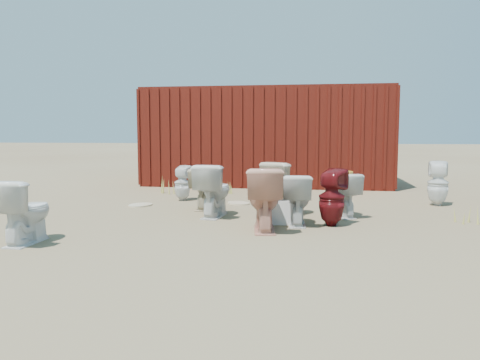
# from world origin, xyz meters

# --- Properties ---
(ground) EXTENTS (100.00, 100.00, 0.00)m
(ground) POSITION_xyz_m (0.00, 0.00, 0.00)
(ground) COLOR brown
(ground) RESTS_ON ground
(shipping_container) EXTENTS (6.00, 2.40, 2.40)m
(shipping_container) POSITION_xyz_m (0.00, 5.20, 1.20)
(shipping_container) COLOR #44100B
(shipping_container) RESTS_ON ground
(toilet_front_a) EXTENTS (0.44, 0.76, 0.77)m
(toilet_front_a) POSITION_xyz_m (-2.20, -1.81, 0.38)
(toilet_front_a) COLOR white
(toilet_front_a) RESTS_ON ground
(toilet_front_pink) EXTENTS (0.59, 0.90, 0.86)m
(toilet_front_pink) POSITION_xyz_m (0.52, -0.64, 0.43)
(toilet_front_pink) COLOR #DD987F
(toilet_front_pink) RESTS_ON ground
(toilet_front_c) EXTENTS (0.54, 0.85, 0.83)m
(toilet_front_c) POSITION_xyz_m (-0.36, 0.28, 0.41)
(toilet_front_c) COLOR silver
(toilet_front_c) RESTS_ON ground
(toilet_front_maroon) EXTENTS (0.49, 0.49, 0.81)m
(toilet_front_maroon) POSITION_xyz_m (1.43, -0.19, 0.40)
(toilet_front_maroon) COLOR #5D1013
(toilet_front_maroon) RESTS_ON ground
(toilet_front_e) EXTENTS (0.45, 0.74, 0.73)m
(toilet_front_e) POSITION_xyz_m (0.94, -0.18, 0.36)
(toilet_front_e) COLOR silver
(toilet_front_e) RESTS_ON ground
(toilet_back_a) EXTENTS (0.35, 0.35, 0.68)m
(toilet_back_a) POSITION_xyz_m (-1.33, 1.89, 0.34)
(toilet_back_a) COLOR white
(toilet_back_a) RESTS_ON ground
(toilet_back_beige_left) EXTENTS (0.46, 0.73, 0.71)m
(toilet_back_beige_left) POSITION_xyz_m (-0.66, 0.96, 0.36)
(toilet_back_beige_left) COLOR #BCAC8A
(toilet_back_beige_left) RESTS_ON ground
(toilet_back_beige_right) EXTENTS (0.86, 0.96, 0.86)m
(toilet_back_beige_right) POSITION_xyz_m (0.77, 0.59, 0.43)
(toilet_back_beige_right) COLOR beige
(toilet_back_beige_right) RESTS_ON ground
(toilet_back_yellowlid) EXTENTS (0.66, 0.78, 0.69)m
(toilet_back_yellowlid) POSITION_xyz_m (1.60, 0.57, 0.34)
(toilet_back_yellowlid) COLOR silver
(toilet_back_yellowlid) RESTS_ON ground
(toilet_back_e) EXTENTS (0.43, 0.43, 0.80)m
(toilet_back_e) POSITION_xyz_m (3.39, 2.00, 0.40)
(toilet_back_e) COLOR white
(toilet_back_e) RESTS_ON ground
(yellow_lid) EXTENTS (0.35, 0.44, 0.02)m
(yellow_lid) POSITION_xyz_m (1.60, 0.57, 0.70)
(yellow_lid) COLOR #C48622
(yellow_lid) RESTS_ON toilet_back_yellowlid
(loose_tank) EXTENTS (0.51, 0.22, 0.35)m
(loose_tank) POSITION_xyz_m (0.70, -0.17, 0.17)
(loose_tank) COLOR white
(loose_tank) RESTS_ON ground
(loose_lid_near) EXTENTS (0.51, 0.58, 0.02)m
(loose_lid_near) POSITION_xyz_m (-1.90, 1.15, 0.01)
(loose_lid_near) COLOR #C7B790
(loose_lid_near) RESTS_ON ground
(loose_lid_far) EXTENTS (0.59, 0.58, 0.02)m
(loose_lid_far) POSITION_xyz_m (-0.19, 1.65, 0.01)
(loose_lid_far) COLOR beige
(loose_lid_far) RESTS_ON ground
(weed_clump_a) EXTENTS (0.36, 0.36, 0.33)m
(weed_clump_a) POSITION_xyz_m (-1.95, 2.87, 0.17)
(weed_clump_a) COLOR #AEA645
(weed_clump_a) RESTS_ON ground
(weed_clump_b) EXTENTS (0.32, 0.32, 0.26)m
(weed_clump_b) POSITION_xyz_m (0.15, 2.33, 0.13)
(weed_clump_b) COLOR #AEA645
(weed_clump_b) RESTS_ON ground
(weed_clump_c) EXTENTS (0.36, 0.36, 0.36)m
(weed_clump_c) POSITION_xyz_m (1.82, 3.11, 0.18)
(weed_clump_c) COLOR #AEA645
(weed_clump_c) RESTS_ON ground
(weed_clump_d) EXTENTS (0.30, 0.30, 0.24)m
(weed_clump_d) POSITION_xyz_m (-0.70, 3.00, 0.12)
(weed_clump_d) COLOR #AEA645
(weed_clump_d) RESTS_ON ground
(weed_clump_e) EXTENTS (0.34, 0.34, 0.28)m
(weed_clump_e) POSITION_xyz_m (1.60, 3.49, 0.14)
(weed_clump_e) COLOR #AEA645
(weed_clump_e) RESTS_ON ground
(weed_clump_f) EXTENTS (0.28, 0.28, 0.23)m
(weed_clump_f) POSITION_xyz_m (3.36, 0.33, 0.11)
(weed_clump_f) COLOR #AEA645
(weed_clump_f) RESTS_ON ground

